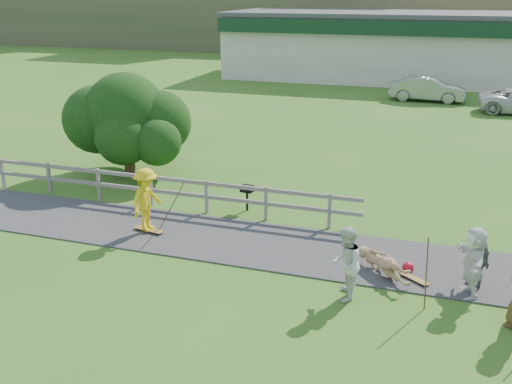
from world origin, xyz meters
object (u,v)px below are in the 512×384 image
at_px(skater_rider, 147,203).
at_px(tree, 127,133).
at_px(car_silver, 427,89).
at_px(spectator_b, 478,258).
at_px(bbq, 247,198).
at_px(spectator_d, 473,262).
at_px(spectator_a, 345,264).
at_px(skater_fallen, 383,264).

bearing_deg(skater_rider, tree, 41.60).
distance_m(skater_rider, car_silver, 25.24).
bearing_deg(tree, spectator_b, -23.19).
bearing_deg(car_silver, spectator_b, -173.65).
bearing_deg(car_silver, bbq, 168.99).
bearing_deg(skater_rider, spectator_d, -89.30).
bearing_deg(spectator_d, bbq, -127.09).
distance_m(spectator_a, spectator_b, 3.31).
height_order(spectator_d, tree, tree).
xyz_separation_m(skater_fallen, spectator_d, (2.06, -0.37, 0.55)).
xyz_separation_m(spectator_d, tree, (-12.43, 5.86, 0.74)).
xyz_separation_m(skater_rider, bbq, (2.19, 2.63, -0.52)).
height_order(spectator_a, bbq, spectator_a).
bearing_deg(car_silver, spectator_a, 179.67).
relative_size(spectator_a, bbq, 2.10).
bearing_deg(skater_fallen, spectator_a, -162.61).
distance_m(spectator_a, tree, 11.88).
relative_size(spectator_b, car_silver, 0.33).
relative_size(skater_rider, car_silver, 0.40).
height_order(spectator_a, tree, tree).
xyz_separation_m(skater_rider, spectator_a, (6.17, -1.98, -0.05)).
height_order(skater_fallen, spectator_b, spectator_b).
height_order(skater_fallen, spectator_a, spectator_a).
height_order(spectator_d, car_silver, spectator_d).
distance_m(skater_rider, bbq, 3.46).
bearing_deg(spectator_b, spectator_a, -86.05).
distance_m(skater_fallen, tree, 11.80).
relative_size(skater_rider, bbq, 2.22).
bearing_deg(tree, spectator_a, -35.69).
bearing_deg(bbq, car_silver, 85.96).
relative_size(skater_fallen, spectator_d, 1.02).
bearing_deg(spectator_d, car_silver, 175.16).
bearing_deg(spectator_b, spectator_d, -39.67).
relative_size(car_silver, bbq, 5.49).
relative_size(skater_fallen, bbq, 2.10).
bearing_deg(bbq, spectator_d, -19.33).
xyz_separation_m(spectator_a, tree, (-9.63, 6.92, 0.72)).
relative_size(spectator_a, car_silver, 0.38).
distance_m(skater_fallen, bbq, 5.68).
bearing_deg(skater_fallen, car_silver, 44.71).
relative_size(spectator_a, spectator_d, 1.02).
bearing_deg(spectator_a, bbq, -145.07).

